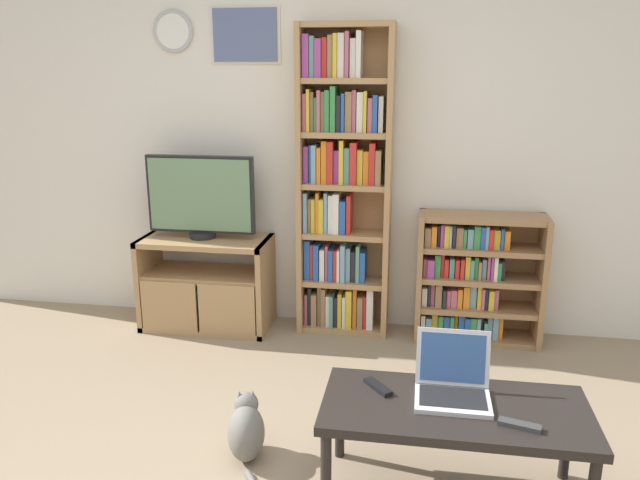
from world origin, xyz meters
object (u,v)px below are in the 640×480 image
at_px(television, 201,197).
at_px(remote_near_laptop, 520,425).
at_px(bookshelf_tall, 341,187).
at_px(tv_stand, 206,283).
at_px(bookshelf_short, 471,279).
at_px(cat, 246,430).
at_px(remote_far_from_laptop, 378,387).
at_px(laptop, 453,382).
at_px(coffee_table, 455,416).

bearing_deg(television, remote_near_laptop, -42.69).
bearing_deg(bookshelf_tall, tv_stand, -172.37).
bearing_deg(bookshelf_short, tv_stand, -176.64).
bearing_deg(television, cat, -64.21).
bearing_deg(remote_far_from_laptop, cat, -43.77).
bearing_deg(tv_stand, remote_far_from_laptop, -48.89).
bearing_deg(remote_near_laptop, cat, 92.89).
relative_size(laptop, remote_far_from_laptop, 2.03).
bearing_deg(bookshelf_tall, coffee_table, -67.68).
distance_m(bookshelf_tall, laptop, 1.83).
bearing_deg(cat, bookshelf_short, 42.37).
bearing_deg(remote_near_laptop, bookshelf_tall, 42.65).
distance_m(television, coffee_table, 2.36).
distance_m(bookshelf_tall, coffee_table, 1.94).
bearing_deg(coffee_table, television, 135.62).
xyz_separation_m(remote_far_from_laptop, cat, (-0.61, 0.05, -0.30)).
xyz_separation_m(bookshelf_short, remote_near_laptop, (0.06, -1.80, 0.02)).
bearing_deg(remote_far_from_laptop, bookshelf_tall, -115.88).
bearing_deg(laptop, coffee_table, -81.97).
relative_size(tv_stand, bookshelf_tall, 0.43).
bearing_deg(television, coffee_table, -44.38).
distance_m(television, bookshelf_short, 1.89).
height_order(television, cat, television).
bearing_deg(bookshelf_tall, cat, -98.54).
xyz_separation_m(tv_stand, laptop, (1.61, -1.49, 0.18)).
height_order(remote_near_laptop, cat, remote_near_laptop).
bearing_deg(remote_far_from_laptop, remote_near_laptop, 120.37).
bearing_deg(coffee_table, laptop, 98.28).
relative_size(bookshelf_short, cat, 1.86).
distance_m(tv_stand, coffee_table, 2.26).
height_order(television, laptop, television).
bearing_deg(cat, remote_near_laptop, -24.57).
height_order(coffee_table, cat, coffee_table).
height_order(bookshelf_short, coffee_table, bookshelf_short).
bearing_deg(bookshelf_tall, bookshelf_short, -1.18).
relative_size(laptop, remote_near_laptop, 1.86).
relative_size(coffee_table, laptop, 3.52).
bearing_deg(television, bookshelf_tall, 5.59).
relative_size(television, coffee_table, 0.68).
relative_size(bookshelf_short, laptop, 2.77).
xyz_separation_m(bookshelf_short, coffee_table, (-0.18, -1.68, -0.03)).
relative_size(bookshelf_tall, laptop, 6.59).
bearing_deg(remote_far_from_laptop, television, -88.01).
distance_m(bookshelf_short, remote_far_from_laptop, 1.67).
bearing_deg(cat, tv_stand, 103.77).
height_order(laptop, remote_near_laptop, laptop).
height_order(television, bookshelf_short, television).
relative_size(tv_stand, cat, 1.92).
height_order(tv_stand, remote_far_from_laptop, tv_stand).
relative_size(tv_stand, remote_near_laptop, 5.32).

